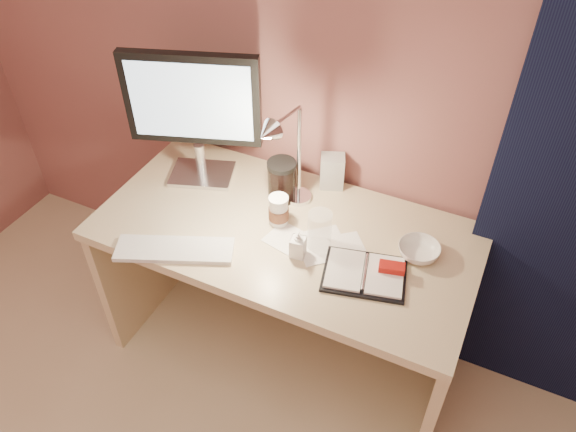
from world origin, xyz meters
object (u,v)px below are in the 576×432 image
at_px(coffee_cup, 279,211).
at_px(bowl, 419,251).
at_px(desk, 293,259).
at_px(clear_cup, 319,230).
at_px(lotion_bottle, 298,243).
at_px(desk_lamp, 292,158).
at_px(dark_jar, 282,183).
at_px(keyboard, 175,249).
at_px(product_box, 332,171).
at_px(monitor, 193,107).
at_px(planner, 367,273).

relative_size(coffee_cup, bowl, 0.83).
xyz_separation_m(desk, clear_cup, (0.14, -0.10, 0.30)).
xyz_separation_m(lotion_bottle, desk_lamp, (-0.10, 0.17, 0.22)).
bearing_deg(dark_jar, bowl, -7.81).
xyz_separation_m(coffee_cup, lotion_bottle, (0.13, -0.12, 0.00)).
bearing_deg(keyboard, bowl, 0.86).
bearing_deg(product_box, bowl, -50.44).
bearing_deg(keyboard, desk, 25.32).
relative_size(monitor, planner, 1.70).
relative_size(coffee_cup, desk_lamp, 0.28).
xyz_separation_m(keyboard, dark_jar, (0.21, 0.43, 0.07)).
xyz_separation_m(desk, desk_lamp, (-0.01, -0.00, 0.50)).
height_order(monitor, desk_lamp, monitor).
distance_m(keyboard, desk_lamp, 0.52).
xyz_separation_m(clear_cup, dark_jar, (-0.23, 0.18, 0.00)).
bearing_deg(desk_lamp, desk, 18.62).
distance_m(planner, bowl, 0.21).
height_order(keyboard, dark_jar, dark_jar).
xyz_separation_m(planner, bowl, (0.13, 0.16, 0.01)).
bearing_deg(monitor, planner, -35.05).
bearing_deg(desk, desk_lamp, -172.69).
xyz_separation_m(planner, dark_jar, (-0.44, 0.24, 0.07)).
distance_m(coffee_cup, desk_lamp, 0.22).
xyz_separation_m(keyboard, bowl, (0.78, 0.35, 0.01)).
distance_m(planner, product_box, 0.50).
relative_size(dark_jar, desk_lamp, 0.35).
xyz_separation_m(keyboard, coffee_cup, (0.27, 0.29, 0.05)).
bearing_deg(coffee_cup, dark_jar, 111.21).
bearing_deg(bowl, coffee_cup, -173.83).
bearing_deg(coffee_cup, product_box, 72.21).
height_order(keyboard, clear_cup, clear_cup).
xyz_separation_m(monitor, keyboard, (0.14, -0.41, -0.32)).
distance_m(keyboard, clear_cup, 0.51).
relative_size(monitor, desk_lamp, 1.24).
bearing_deg(dark_jar, lotion_bottle, -53.97).
bearing_deg(monitor, coffee_cup, -35.18).
bearing_deg(lotion_bottle, bowl, 24.85).
height_order(planner, clear_cup, clear_cup).
bearing_deg(lotion_bottle, keyboard, -156.84).
distance_m(lotion_bottle, product_box, 0.41).
xyz_separation_m(planner, coffee_cup, (-0.38, 0.11, 0.05)).
distance_m(keyboard, planner, 0.67).
relative_size(coffee_cup, lotion_bottle, 1.06).
height_order(clear_cup, desk_lamp, desk_lamp).
relative_size(coffee_cup, dark_jar, 0.79).
height_order(monitor, planner, monitor).
bearing_deg(desk, dark_jar, 137.50).
xyz_separation_m(coffee_cup, bowl, (0.52, 0.06, -0.03)).
relative_size(desk, bowl, 9.61).
bearing_deg(clear_cup, product_box, 104.81).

